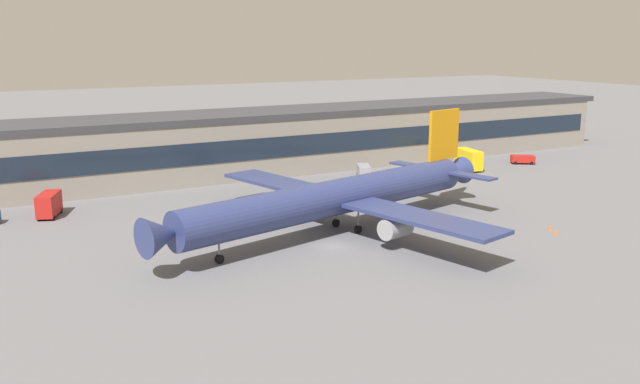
{
  "coord_description": "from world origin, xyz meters",
  "views": [
    {
      "loc": [
        -41.44,
        -72.02,
        26.19
      ],
      "look_at": [
        2.88,
        8.97,
        5.0
      ],
      "focal_mm": 37.82,
      "sensor_mm": 36.0,
      "label": 1
    }
  ],
  "objects_px": {
    "stair_truck": "(49,204)",
    "catering_truck": "(469,159)",
    "pushback_tractor": "(523,159)",
    "crew_van": "(364,171)",
    "traffic_cone_0": "(551,227)",
    "traffic_cone_1": "(556,232)",
    "airliner": "(339,197)"
  },
  "relations": [
    {
      "from": "traffic_cone_1",
      "to": "catering_truck",
      "type": "bearing_deg",
      "value": 63.85
    },
    {
      "from": "traffic_cone_0",
      "to": "crew_van",
      "type": "bearing_deg",
      "value": 95.54
    },
    {
      "from": "traffic_cone_0",
      "to": "traffic_cone_1",
      "type": "distance_m",
      "value": 2.27
    },
    {
      "from": "airliner",
      "to": "traffic_cone_0",
      "type": "xyz_separation_m",
      "value": [
        26.44,
        -13.33,
        -4.62
      ]
    },
    {
      "from": "pushback_tractor",
      "to": "catering_truck",
      "type": "xyz_separation_m",
      "value": [
        -14.92,
        0.11,
        1.24
      ]
    },
    {
      "from": "stair_truck",
      "to": "crew_van",
      "type": "bearing_deg",
      "value": 0.89
    },
    {
      "from": "traffic_cone_0",
      "to": "traffic_cone_1",
      "type": "xyz_separation_m",
      "value": [
        -1.14,
        -1.97,
        -0.05
      ]
    },
    {
      "from": "pushback_tractor",
      "to": "traffic_cone_1",
      "type": "height_order",
      "value": "pushback_tractor"
    },
    {
      "from": "pushback_tractor",
      "to": "catering_truck",
      "type": "relative_size",
      "value": 0.72
    },
    {
      "from": "airliner",
      "to": "catering_truck",
      "type": "distance_m",
      "value": 52.48
    },
    {
      "from": "traffic_cone_1",
      "to": "airliner",
      "type": "bearing_deg",
      "value": 148.85
    },
    {
      "from": "pushback_tractor",
      "to": "traffic_cone_0",
      "type": "xyz_separation_m",
      "value": [
        -34.03,
        -39.16,
        -0.69
      ]
    },
    {
      "from": "crew_van",
      "to": "stair_truck",
      "type": "height_order",
      "value": "stair_truck"
    },
    {
      "from": "stair_truck",
      "to": "catering_truck",
      "type": "bearing_deg",
      "value": -1.52
    },
    {
      "from": "airliner",
      "to": "pushback_tractor",
      "type": "distance_m",
      "value": 65.87
    },
    {
      "from": "airliner",
      "to": "stair_truck",
      "type": "xyz_separation_m",
      "value": [
        -33.89,
        28.05,
        -3.0
      ]
    },
    {
      "from": "pushback_tractor",
      "to": "traffic_cone_1",
      "type": "distance_m",
      "value": 54.12
    },
    {
      "from": "crew_van",
      "to": "airliner",
      "type": "bearing_deg",
      "value": -127.69
    },
    {
      "from": "traffic_cone_1",
      "to": "stair_truck",
      "type": "bearing_deg",
      "value": 143.79
    },
    {
      "from": "crew_van",
      "to": "catering_truck",
      "type": "xyz_separation_m",
      "value": [
        23.2,
        -2.98,
        0.83
      ]
    },
    {
      "from": "airliner",
      "to": "traffic_cone_0",
      "type": "bearing_deg",
      "value": -26.75
    },
    {
      "from": "pushback_tractor",
      "to": "traffic_cone_0",
      "type": "distance_m",
      "value": 51.89
    },
    {
      "from": "stair_truck",
      "to": "traffic_cone_1",
      "type": "distance_m",
      "value": 73.38
    },
    {
      "from": "pushback_tractor",
      "to": "crew_van",
      "type": "bearing_deg",
      "value": 175.37
    },
    {
      "from": "airliner",
      "to": "catering_truck",
      "type": "bearing_deg",
      "value": 29.66
    },
    {
      "from": "traffic_cone_0",
      "to": "catering_truck",
      "type": "bearing_deg",
      "value": 64.06
    },
    {
      "from": "pushback_tractor",
      "to": "crew_van",
      "type": "distance_m",
      "value": 38.25
    },
    {
      "from": "airliner",
      "to": "crew_van",
      "type": "height_order",
      "value": "airliner"
    },
    {
      "from": "airliner",
      "to": "pushback_tractor",
      "type": "height_order",
      "value": "airliner"
    },
    {
      "from": "pushback_tractor",
      "to": "catering_truck",
      "type": "height_order",
      "value": "catering_truck"
    },
    {
      "from": "airliner",
      "to": "traffic_cone_1",
      "type": "relative_size",
      "value": 90.55
    },
    {
      "from": "stair_truck",
      "to": "traffic_cone_0",
      "type": "bearing_deg",
      "value": -34.44
    }
  ]
}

